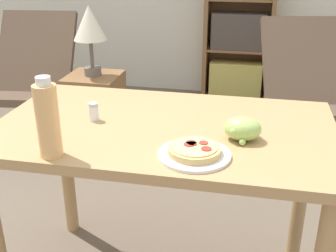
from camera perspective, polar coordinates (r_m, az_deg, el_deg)
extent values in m
cube|color=tan|center=(1.49, -0.58, -0.46)|extent=(1.20, 0.71, 0.03)
cylinder|color=tan|center=(2.07, -13.57, -5.44)|extent=(0.06, 0.06, 0.71)
cylinder|color=tan|center=(1.91, 17.61, -8.52)|extent=(0.06, 0.06, 0.71)
cylinder|color=white|center=(1.27, 3.59, -3.90)|extent=(0.22, 0.22, 0.01)
cylinder|color=#DBB26B|center=(1.26, 3.60, -3.29)|extent=(0.16, 0.16, 0.02)
cylinder|color=#EACC7A|center=(1.26, 3.62, -2.80)|extent=(0.14, 0.14, 0.00)
cylinder|color=#A83328|center=(1.27, 3.17, -2.25)|extent=(0.03, 0.03, 0.00)
cylinder|color=#A83328|center=(1.26, 2.88, -2.48)|extent=(0.03, 0.03, 0.00)
cylinder|color=#A83328|center=(1.24, 5.21, -3.09)|extent=(0.03, 0.03, 0.00)
cylinder|color=#A83328|center=(1.28, 4.84, -2.28)|extent=(0.03, 0.03, 0.00)
cylinder|color=#A83328|center=(1.27, 3.31, -2.40)|extent=(0.03, 0.03, 0.00)
ellipsoid|color=#A8CC66|center=(1.38, 10.07, -0.35)|extent=(0.12, 0.09, 0.08)
sphere|color=#A8CC66|center=(1.39, 8.21, -0.47)|extent=(0.02, 0.02, 0.02)
sphere|color=#A8CC66|center=(1.36, 11.47, -1.10)|extent=(0.02, 0.02, 0.02)
sphere|color=#A8CC66|center=(1.35, 10.03, -2.16)|extent=(0.02, 0.02, 0.02)
sphere|color=#A8CC66|center=(1.39, 9.07, -1.24)|extent=(0.02, 0.02, 0.02)
sphere|color=#A8CC66|center=(1.40, 11.64, -0.62)|extent=(0.03, 0.03, 0.03)
sphere|color=#A8CC66|center=(1.41, 11.61, -0.21)|extent=(0.02, 0.02, 0.02)
sphere|color=#A8CC66|center=(1.35, 8.89, -0.74)|extent=(0.02, 0.02, 0.02)
sphere|color=#A8CC66|center=(1.35, 10.18, -0.29)|extent=(0.02, 0.02, 0.02)
sphere|color=#A8CC66|center=(1.42, 9.55, -0.76)|extent=(0.02, 0.02, 0.02)
sphere|color=#A8CC66|center=(1.36, 11.19, -0.66)|extent=(0.03, 0.03, 0.03)
cylinder|color=#EFB270|center=(1.28, -15.94, 0.60)|extent=(0.07, 0.07, 0.22)
cylinder|color=white|center=(1.24, -16.57, 5.87)|extent=(0.04, 0.04, 0.02)
cylinder|color=white|center=(1.54, -10.03, 1.69)|extent=(0.04, 0.04, 0.05)
cylinder|color=#B7B7BC|center=(1.53, -10.11, 2.85)|extent=(0.03, 0.03, 0.01)
cube|color=black|center=(3.25, -17.63, -0.97)|extent=(0.58, 0.61, 0.10)
cube|color=brown|center=(3.08, -19.02, 3.70)|extent=(0.61, 0.57, 0.14)
cube|color=brown|center=(3.28, -17.43, 9.51)|extent=(0.60, 0.48, 0.55)
cube|color=black|center=(3.00, 17.92, -3.09)|extent=(0.61, 0.64, 0.10)
cube|color=brown|center=(2.81, 18.82, 1.88)|extent=(0.65, 0.60, 0.14)
cube|color=brown|center=(3.02, 17.98, 8.30)|extent=(0.63, 0.51, 0.55)
cube|color=brown|center=(3.89, 5.31, 13.63)|extent=(0.04, 0.26, 1.35)
cube|color=brown|center=(3.87, 13.93, 13.01)|extent=(0.04, 0.26, 1.35)
cube|color=brown|center=(3.99, 9.70, 13.65)|extent=(0.60, 0.01, 1.35)
cube|color=brown|center=(4.03, 8.99, 4.13)|extent=(0.53, 0.25, 0.02)
cube|color=#CCBC5B|center=(3.96, 9.13, 6.33)|extent=(0.47, 0.18, 0.32)
cube|color=brown|center=(3.91, 9.40, 10.20)|extent=(0.53, 0.25, 0.02)
cube|color=#4C423D|center=(3.86, 9.55, 12.56)|extent=(0.47, 0.18, 0.32)
cube|color=brown|center=(2.91, -9.73, 1.66)|extent=(0.34, 0.34, 0.54)
cylinder|color=#665B51|center=(2.81, -10.14, 7.31)|extent=(0.11, 0.11, 0.05)
cylinder|color=#665B51|center=(2.78, -10.31, 9.60)|extent=(0.02, 0.02, 0.18)
cone|color=beige|center=(2.74, -10.61, 13.59)|extent=(0.21, 0.21, 0.21)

